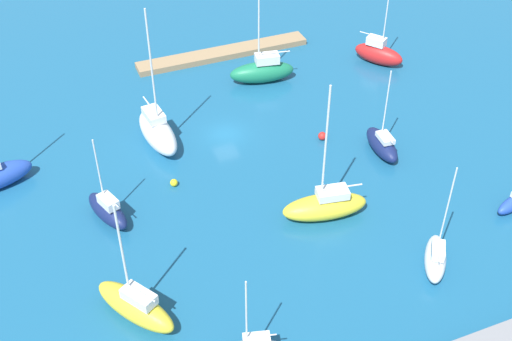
{
  "coord_description": "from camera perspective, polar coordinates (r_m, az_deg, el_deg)",
  "views": [
    {
      "loc": [
        18.66,
        54.89,
        41.86
      ],
      "look_at": [
        0.0,
        8.74,
        1.5
      ],
      "focal_mm": 46.25,
      "sensor_mm": 36.0,
      "label": 1
    }
  ],
  "objects": [
    {
      "name": "sailboat_white_east_end",
      "position": [
        69.83,
        -8.52,
        3.38
      ],
      "size": [
        3.67,
        8.25,
        15.63
      ],
      "rotation": [
        0.0,
        0.0,
        1.68
      ],
      "color": "white",
      "rests_on": "water"
    },
    {
      "name": "sailboat_yellow_along_channel",
      "position": [
        53.23,
        -10.37,
        -11.41
      ],
      "size": [
        6.09,
        7.74,
        11.63
      ],
      "rotation": [
        0.0,
        0.0,
        5.28
      ],
      "color": "yellow",
      "rests_on": "water"
    },
    {
      "name": "sailboat_green_center_basin",
      "position": [
        79.83,
        0.55,
        8.62
      ],
      "size": [
        8.13,
        4.0,
        12.52
      ],
      "rotation": [
        0.0,
        0.0,
        6.1
      ],
      "color": "#19724C",
      "rests_on": "water"
    },
    {
      "name": "sailboat_navy_mid_basin",
      "position": [
        61.79,
        -12.71,
        -3.34
      ],
      "size": [
        3.78,
        6.15,
        8.93
      ],
      "rotation": [
        0.0,
        0.0,
        5.05
      ],
      "color": "#141E4C",
      "rests_on": "water"
    },
    {
      "name": "water",
      "position": [
        71.51,
        -2.63,
        3.16
      ],
      "size": [
        160.0,
        160.0,
        0.0
      ],
      "primitive_type": "plane",
      "color": "#19567F",
      "rests_on": "ground"
    },
    {
      "name": "pier_dock",
      "position": [
        85.87,
        -2.87,
        10.1
      ],
      "size": [
        22.42,
        2.63,
        0.75
      ],
      "primitive_type": "cube",
      "color": "#997A56",
      "rests_on": "ground"
    },
    {
      "name": "mooring_buoy_yellow",
      "position": [
        64.9,
        -7.11,
        -1.05
      ],
      "size": [
        0.75,
        0.75,
        0.75
      ],
      "primitive_type": "sphere",
      "color": "yellow",
      "rests_on": "water"
    },
    {
      "name": "sailboat_yellow_inner_mooring",
      "position": [
        60.84,
        6.01,
        -3.02
      ],
      "size": [
        8.31,
        4.06,
        14.22
      ],
      "rotation": [
        0.0,
        0.0,
        6.11
      ],
      "color": "yellow",
      "rests_on": "water"
    },
    {
      "name": "sailboat_navy_lone_north",
      "position": [
        69.47,
        10.84,
        2.27
      ],
      "size": [
        2.55,
        6.02,
        9.56
      ],
      "rotation": [
        0.0,
        0.0,
        4.64
      ],
      "color": "#141E4C",
      "rests_on": "water"
    },
    {
      "name": "sailboat_red_lone_south",
      "position": [
        85.08,
        10.54,
        9.95
      ],
      "size": [
        5.48,
        6.47,
        11.33
      ],
      "rotation": [
        0.0,
        0.0,
        2.19
      ],
      "color": "red",
      "rests_on": "water"
    },
    {
      "name": "sailboat_white_far_north",
      "position": [
        58.07,
        15.27,
        -7.28
      ],
      "size": [
        4.56,
        5.47,
        10.64
      ],
      "rotation": [
        0.0,
        0.0,
        4.11
      ],
      "color": "white",
      "rests_on": "water"
    },
    {
      "name": "mooring_buoy_red",
      "position": [
        70.75,
        5.75,
        2.99
      ],
      "size": [
        0.9,
        0.9,
        0.9
      ],
      "primitive_type": "sphere",
      "color": "red",
      "rests_on": "water"
    }
  ]
}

